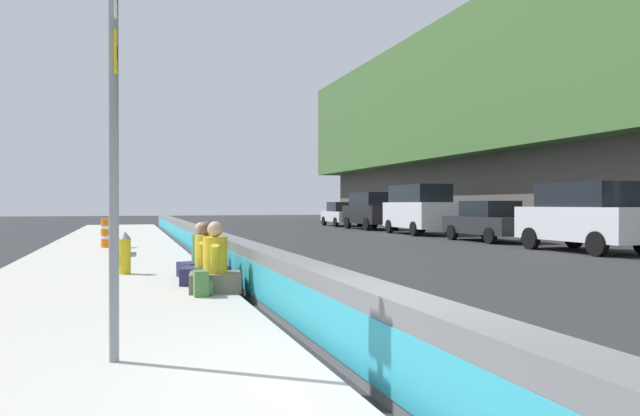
# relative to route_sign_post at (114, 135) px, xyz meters

# --- Properties ---
(ground_plane) EXTENTS (160.00, 160.00, 0.00)m
(ground_plane) POSITION_rel_route_sign_post_xyz_m (-1.22, -2.24, -2.21)
(ground_plane) COLOR #2B2B2D
(ground_plane) RESTS_ON ground
(jersey_barrier) EXTENTS (76.00, 0.45, 0.85)m
(jersey_barrier) POSITION_rel_route_sign_post_xyz_m (-1.22, -2.24, -1.79)
(jersey_barrier) COLOR slate
(jersey_barrier) RESTS_ON ground_plane
(route_sign_post) EXTENTS (0.44, 0.09, 3.60)m
(route_sign_post) POSITION_rel_route_sign_post_xyz_m (0.00, 0.00, 0.00)
(route_sign_post) COLOR gray
(route_sign_post) RESTS_ON sidewalk_strip
(fire_hydrant) EXTENTS (0.26, 0.46, 0.88)m
(fire_hydrant) POSITION_rel_route_sign_post_xyz_m (7.36, -0.04, -1.62)
(fire_hydrant) COLOR gold
(fire_hydrant) RESTS_ON sidewalk_strip
(seated_person_foreground) EXTENTS (0.81, 0.91, 1.16)m
(seated_person_foreground) POSITION_rel_route_sign_post_xyz_m (4.24, -1.48, -1.71)
(seated_person_foreground) COLOR #706651
(seated_person_foreground) RESTS_ON sidewalk_strip
(seated_person_middle) EXTENTS (0.89, 0.97, 1.13)m
(seated_person_middle) POSITION_rel_route_sign_post_xyz_m (5.22, -1.44, -1.72)
(seated_person_middle) COLOR #23284C
(seated_person_middle) RESTS_ON sidewalk_strip
(seated_person_rear) EXTENTS (0.85, 0.93, 1.08)m
(seated_person_rear) POSITION_rel_route_sign_post_xyz_m (6.39, -1.49, -1.73)
(seated_person_rear) COLOR #23284C
(seated_person_rear) RESTS_ON sidewalk_strip
(backpack) EXTENTS (0.32, 0.28, 0.40)m
(backpack) POSITION_rel_route_sign_post_xyz_m (3.80, -1.21, -1.88)
(backpack) COLOR #4C7A3D
(backpack) RESTS_ON sidewalk_strip
(construction_barrel) EXTENTS (0.54, 0.54, 0.95)m
(construction_barrel) POSITION_rel_route_sign_post_xyz_m (15.65, 0.51, -1.59)
(construction_barrel) COLOR orange
(construction_barrel) RESTS_ON sidewalk_strip
(parked_car_third) EXTENTS (4.85, 2.17, 2.28)m
(parked_car_third) POSITION_rel_route_sign_post_xyz_m (10.74, -14.42, -1.03)
(parked_car_third) COLOR silver
(parked_car_third) RESTS_ON ground_plane
(parked_car_fourth) EXTENTS (4.53, 2.02, 1.71)m
(parked_car_fourth) POSITION_rel_route_sign_post_xyz_m (16.59, -14.53, -1.35)
(parked_car_fourth) COLOR #28282D
(parked_car_fourth) RESTS_ON ground_plane
(parked_car_midline) EXTENTS (5.17, 2.25, 2.56)m
(parked_car_midline) POSITION_rel_route_sign_post_xyz_m (22.93, -14.43, -0.86)
(parked_car_midline) COLOR silver
(parked_car_midline) RESTS_ON ground_plane
(parked_car_far) EXTENTS (4.86, 2.18, 2.28)m
(parked_car_far) POSITION_rel_route_sign_post_xyz_m (29.37, -14.38, -1.03)
(parked_car_far) COLOR black
(parked_car_far) RESTS_ON ground_plane
(parked_car_farther) EXTENTS (4.54, 2.03, 1.71)m
(parked_car_farther) POSITION_rel_route_sign_post_xyz_m (35.26, -14.54, -1.35)
(parked_car_farther) COLOR silver
(parked_car_farther) RESTS_ON ground_plane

